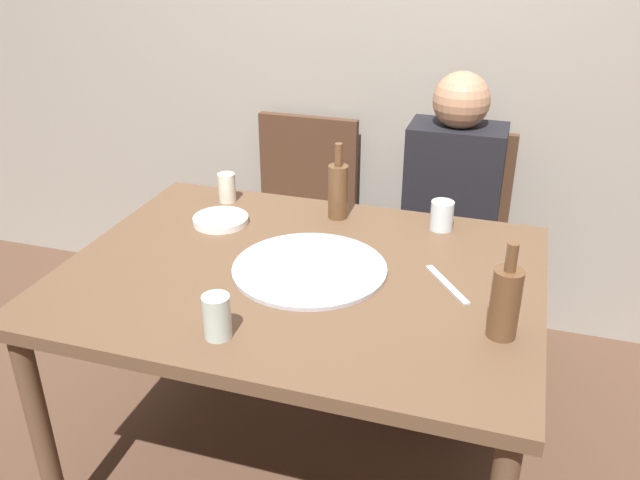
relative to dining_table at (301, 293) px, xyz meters
name	(u,v)px	position (x,y,z in m)	size (l,w,h in m)	color
ground_plane	(303,464)	(0.00, 0.00, -0.68)	(8.00, 8.00, 0.00)	#513828
back_wall	(392,17)	(0.00, 1.15, 0.62)	(6.00, 0.10, 2.60)	gray
dining_table	(301,293)	(0.00, 0.00, 0.00)	(1.36, 1.03, 0.75)	brown
pizza_tray	(310,268)	(0.03, 0.01, 0.08)	(0.45, 0.45, 0.01)	#ADADB2
wine_bottle	(338,190)	(0.00, 0.39, 0.18)	(0.07, 0.07, 0.26)	brown
beer_bottle	(505,301)	(0.57, -0.16, 0.18)	(0.07, 0.07, 0.25)	brown
tumbler_near	(217,317)	(-0.08, -0.37, 0.13)	(0.07, 0.07, 0.11)	#B7C6BC
tumbler_far	(227,188)	(-0.41, 0.40, 0.13)	(0.06, 0.06, 0.10)	beige
wine_glass	(442,215)	(0.35, 0.40, 0.13)	(0.07, 0.07, 0.10)	silver
plate_stack	(221,220)	(-0.36, 0.23, 0.09)	(0.18, 0.18, 0.02)	white
table_knife	(447,284)	(0.42, 0.04, 0.08)	(0.22, 0.02, 0.01)	#B7B7BC
chair_left	(300,210)	(-0.32, 0.91, -0.16)	(0.44, 0.44, 0.90)	#472D1E
chair_right	(450,230)	(0.33, 0.91, -0.16)	(0.44, 0.44, 0.90)	#472D1E
guest_in_sweater	(448,216)	(0.33, 0.76, -0.03)	(0.36, 0.56, 1.17)	black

